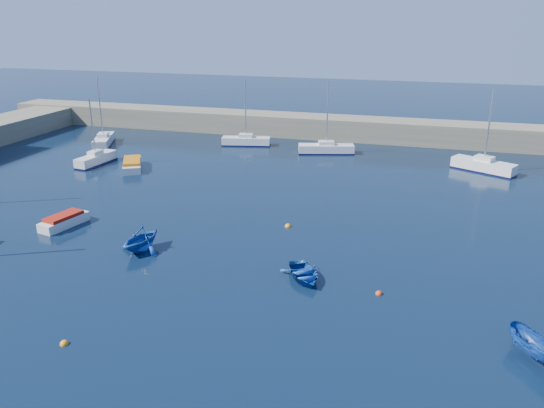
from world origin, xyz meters
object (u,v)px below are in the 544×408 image
(sailboat_3, at_px, (96,159))
(dinghy_left, at_px, (141,239))
(sailboat_6, at_px, (326,148))
(dinghy_right, at_px, (536,348))
(motorboat_2, at_px, (132,164))
(sailboat_7, at_px, (483,165))
(sailboat_4, at_px, (104,140))
(dinghy_center, at_px, (304,274))
(sailboat_5, at_px, (246,141))
(motorboat_1, at_px, (64,221))

(sailboat_3, bearing_deg, dinghy_left, -42.87)
(sailboat_6, distance_m, dinghy_right, 38.15)
(sailboat_6, distance_m, motorboat_2, 21.14)
(sailboat_7, bearing_deg, sailboat_4, 118.86)
(sailboat_7, relative_size, dinghy_left, 2.48)
(motorboat_2, height_order, dinghy_left, dinghy_left)
(dinghy_right, bearing_deg, sailboat_3, 112.97)
(dinghy_center, bearing_deg, sailboat_4, 108.11)
(sailboat_5, bearing_deg, dinghy_left, 173.41)
(sailboat_3, xyz_separation_m, sailboat_5, (12.21, 12.39, -0.03))
(sailboat_3, xyz_separation_m, sailboat_7, (38.41, 8.45, 0.05))
(sailboat_4, height_order, dinghy_right, sailboat_4)
(motorboat_2, height_order, dinghy_center, motorboat_2)
(motorboat_1, xyz_separation_m, motorboat_2, (-3.16, 15.07, 0.04))
(dinghy_right, bearing_deg, sailboat_6, 79.39)
(sailboat_5, bearing_deg, sailboat_6, -108.82)
(motorboat_1, distance_m, dinghy_left, 7.95)
(dinghy_left, bearing_deg, sailboat_4, 139.12)
(dinghy_right, bearing_deg, sailboat_7, 54.03)
(sailboat_7, distance_m, dinghy_center, 29.60)
(sailboat_5, bearing_deg, dinghy_center, -167.73)
(motorboat_2, distance_m, dinghy_left, 20.39)
(motorboat_1, height_order, dinghy_left, dinghy_left)
(sailboat_5, bearing_deg, motorboat_1, 158.35)
(motorboat_2, distance_m, dinghy_right, 40.73)
(sailboat_3, relative_size, dinghy_center, 2.08)
(motorboat_2, height_order, dinghy_right, dinghy_right)
(sailboat_5, relative_size, motorboat_1, 1.91)
(dinghy_center, bearing_deg, sailboat_3, 113.77)
(motorboat_2, xyz_separation_m, dinghy_center, (21.97, -18.15, -0.13))
(sailboat_3, distance_m, dinghy_right, 44.80)
(motorboat_1, relative_size, dinghy_left, 1.20)
(sailboat_3, height_order, sailboat_6, sailboat_6)
(sailboat_3, distance_m, sailboat_6, 24.79)
(sailboat_5, bearing_deg, motorboat_2, 136.71)
(motorboat_1, bearing_deg, sailboat_3, 128.78)
(sailboat_4, relative_size, motorboat_2, 1.56)
(sailboat_7, relative_size, motorboat_1, 2.07)
(dinghy_left, distance_m, dinghy_right, 23.64)
(sailboat_4, height_order, dinghy_center, sailboat_4)
(sailboat_6, relative_size, dinghy_right, 2.54)
(sailboat_6, xyz_separation_m, sailboat_7, (16.33, -2.83, 0.08))
(sailboat_6, height_order, motorboat_1, sailboat_6)
(dinghy_left, bearing_deg, sailboat_5, 107.72)
(sailboat_5, bearing_deg, sailboat_4, 93.15)
(dinghy_right, bearing_deg, sailboat_4, 108.04)
(motorboat_1, bearing_deg, sailboat_7, 50.52)
(sailboat_5, height_order, sailboat_6, sailboat_6)
(motorboat_1, bearing_deg, dinghy_left, -3.80)
(sailboat_7, xyz_separation_m, motorboat_2, (-33.89, -8.95, -0.16))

